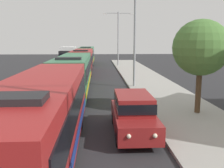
{
  "coord_description": "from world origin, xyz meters",
  "views": [
    {
      "loc": [
        0.75,
        0.7,
        4.43
      ],
      "look_at": [
        1.53,
        15.02,
        1.94
      ],
      "focal_mm": 41.19,
      "sensor_mm": 36.0,
      "label": 1
    }
  ],
  "objects_px": {
    "bus_fourth_in_line": "(87,55)",
    "roadside_tree": "(201,48)",
    "white_suv": "(133,112)",
    "streetlamp_far": "(118,34)",
    "streetlamp_mid": "(135,31)",
    "bus_lead": "(42,116)",
    "bus_second_in_line": "(74,72)",
    "bus_middle": "(83,60)",
    "box_truck_oncoming": "(68,55)"
  },
  "relations": [
    {
      "from": "bus_lead",
      "to": "bus_fourth_in_line",
      "type": "distance_m",
      "value": 38.07
    },
    {
      "from": "bus_middle",
      "to": "roadside_tree",
      "type": "relative_size",
      "value": 2.15
    },
    {
      "from": "bus_middle",
      "to": "box_truck_oncoming",
      "type": "bearing_deg",
      "value": 105.38
    },
    {
      "from": "bus_lead",
      "to": "bus_second_in_line",
      "type": "height_order",
      "value": "same"
    },
    {
      "from": "bus_second_in_line",
      "to": "white_suv",
      "type": "relative_size",
      "value": 2.54
    },
    {
      "from": "bus_second_in_line",
      "to": "bus_fourth_in_line",
      "type": "xyz_separation_m",
      "value": [
        -0.0,
        25.52,
        -0.0
      ]
    },
    {
      "from": "box_truck_oncoming",
      "to": "streetlamp_mid",
      "type": "bearing_deg",
      "value": -69.22
    },
    {
      "from": "bus_lead",
      "to": "streetlamp_far",
      "type": "xyz_separation_m",
      "value": [
        5.4,
        33.64,
        3.69
      ]
    },
    {
      "from": "streetlamp_far",
      "to": "streetlamp_mid",
      "type": "bearing_deg",
      "value": -90.0
    },
    {
      "from": "streetlamp_far",
      "to": "bus_second_in_line",
      "type": "bearing_deg",
      "value": -104.35
    },
    {
      "from": "roadside_tree",
      "to": "white_suv",
      "type": "bearing_deg",
      "value": -146.36
    },
    {
      "from": "streetlamp_far",
      "to": "white_suv",
      "type": "bearing_deg",
      "value": -93.13
    },
    {
      "from": "bus_lead",
      "to": "bus_second_in_line",
      "type": "xyz_separation_m",
      "value": [
        0.0,
        12.54,
        0.0
      ]
    },
    {
      "from": "bus_middle",
      "to": "white_suv",
      "type": "xyz_separation_m",
      "value": [
        3.7,
        -22.76,
        -0.66
      ]
    },
    {
      "from": "bus_middle",
      "to": "white_suv",
      "type": "distance_m",
      "value": 23.07
    },
    {
      "from": "streetlamp_mid",
      "to": "roadside_tree",
      "type": "height_order",
      "value": "streetlamp_mid"
    },
    {
      "from": "bus_fourth_in_line",
      "to": "roadside_tree",
      "type": "xyz_separation_m",
      "value": [
        7.92,
        -32.74,
        2.27
      ]
    },
    {
      "from": "bus_lead",
      "to": "bus_fourth_in_line",
      "type": "bearing_deg",
      "value": 90.0
    },
    {
      "from": "bus_second_in_line",
      "to": "roadside_tree",
      "type": "height_order",
      "value": "roadside_tree"
    },
    {
      "from": "roadside_tree",
      "to": "bus_middle",
      "type": "bearing_deg",
      "value": 111.66
    },
    {
      "from": "streetlamp_mid",
      "to": "bus_middle",
      "type": "bearing_deg",
      "value": 116.29
    },
    {
      "from": "bus_second_in_line",
      "to": "streetlamp_mid",
      "type": "bearing_deg",
      "value": 18.46
    },
    {
      "from": "white_suv",
      "to": "streetlamp_mid",
      "type": "distance_m",
      "value": 12.64
    },
    {
      "from": "streetlamp_mid",
      "to": "roadside_tree",
      "type": "distance_m",
      "value": 9.44
    },
    {
      "from": "box_truck_oncoming",
      "to": "bus_middle",
      "type": "bearing_deg",
      "value": -74.62
    },
    {
      "from": "box_truck_oncoming",
      "to": "bus_lead",
      "type": "bearing_deg",
      "value": -84.94
    },
    {
      "from": "bus_lead",
      "to": "streetlamp_far",
      "type": "relative_size",
      "value": 1.34
    },
    {
      "from": "bus_middle",
      "to": "white_suv",
      "type": "height_order",
      "value": "bus_middle"
    },
    {
      "from": "bus_lead",
      "to": "streetlamp_mid",
      "type": "height_order",
      "value": "streetlamp_mid"
    },
    {
      "from": "box_truck_oncoming",
      "to": "streetlamp_mid",
      "type": "distance_m",
      "value": 24.77
    },
    {
      "from": "bus_middle",
      "to": "roadside_tree",
      "type": "height_order",
      "value": "roadside_tree"
    },
    {
      "from": "bus_middle",
      "to": "box_truck_oncoming",
      "type": "height_order",
      "value": "bus_middle"
    },
    {
      "from": "bus_fourth_in_line",
      "to": "bus_second_in_line",
      "type": "bearing_deg",
      "value": -90.0
    },
    {
      "from": "box_truck_oncoming",
      "to": "white_suv",
      "type": "bearing_deg",
      "value": -78.61
    },
    {
      "from": "bus_second_in_line",
      "to": "bus_middle",
      "type": "bearing_deg",
      "value": 90.0
    },
    {
      "from": "white_suv",
      "to": "bus_middle",
      "type": "bearing_deg",
      "value": 99.23
    },
    {
      "from": "bus_fourth_in_line",
      "to": "box_truck_oncoming",
      "type": "xyz_separation_m",
      "value": [
        -3.3,
        -0.79,
        0.01
      ]
    },
    {
      "from": "streetlamp_mid",
      "to": "streetlamp_far",
      "type": "relative_size",
      "value": 0.94
    },
    {
      "from": "bus_second_in_line",
      "to": "box_truck_oncoming",
      "type": "xyz_separation_m",
      "value": [
        -3.3,
        24.73,
        0.01
      ]
    },
    {
      "from": "bus_fourth_in_line",
      "to": "roadside_tree",
      "type": "bearing_deg",
      "value": -76.4
    },
    {
      "from": "bus_lead",
      "to": "box_truck_oncoming",
      "type": "height_order",
      "value": "bus_lead"
    },
    {
      "from": "bus_lead",
      "to": "bus_second_in_line",
      "type": "relative_size",
      "value": 0.94
    },
    {
      "from": "streetlamp_far",
      "to": "bus_fourth_in_line",
      "type": "bearing_deg",
      "value": 140.64
    },
    {
      "from": "bus_fourth_in_line",
      "to": "box_truck_oncoming",
      "type": "relative_size",
      "value": 1.54
    },
    {
      "from": "streetlamp_mid",
      "to": "bus_second_in_line",
      "type": "bearing_deg",
      "value": -161.54
    },
    {
      "from": "bus_lead",
      "to": "roadside_tree",
      "type": "height_order",
      "value": "roadside_tree"
    },
    {
      "from": "white_suv",
      "to": "roadside_tree",
      "type": "distance_m",
      "value": 5.86
    },
    {
      "from": "bus_second_in_line",
      "to": "box_truck_oncoming",
      "type": "distance_m",
      "value": 24.95
    },
    {
      "from": "white_suv",
      "to": "streetlamp_far",
      "type": "distance_m",
      "value": 31.48
    },
    {
      "from": "bus_lead",
      "to": "box_truck_oncoming",
      "type": "xyz_separation_m",
      "value": [
        -3.3,
        37.28,
        0.01
      ]
    }
  ]
}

